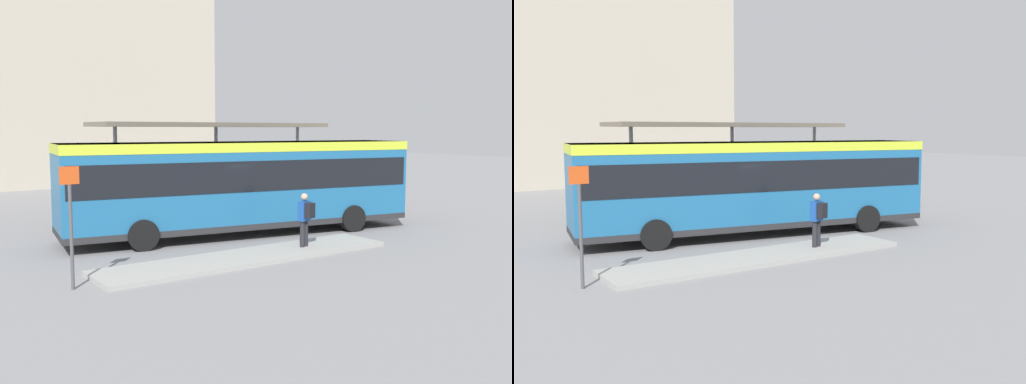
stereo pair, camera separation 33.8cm
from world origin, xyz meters
TOP-DOWN VIEW (x-y plane):
  - ground_plane at (0.00, 0.00)m, footprint 120.00×120.00m
  - curb_island at (-1.92, -3.30)m, footprint 8.93×1.80m
  - city_bus at (0.01, -0.00)m, footprint 12.43×4.57m
  - pedestrian_waiting at (0.06, -3.34)m, footprint 0.44×0.49m
  - bicycle_black at (10.48, 2.59)m, footprint 0.48×1.65m
  - bicycle_blue at (10.53, 3.34)m, footprint 0.48×1.70m
  - bicycle_yellow at (10.34, 4.09)m, footprint 0.48×1.65m
  - station_shelter at (2.34, 5.55)m, footprint 10.97×2.63m
  - potted_planter_near_shelter at (2.73, 3.10)m, footprint 1.02×1.02m
  - platform_sign at (-6.95, -3.52)m, footprint 0.44×0.08m
  - station_building at (0.41, 26.74)m, footprint 20.19×15.14m

SIDE VIEW (x-z plane):
  - ground_plane at x=0.00m, z-range 0.00..0.00m
  - curb_island at x=-1.92m, z-range 0.00..0.12m
  - bicycle_black at x=10.48m, z-range 0.00..0.71m
  - bicycle_yellow at x=10.34m, z-range 0.00..0.72m
  - bicycle_blue at x=10.53m, z-range 0.00..0.74m
  - potted_planter_near_shelter at x=2.73m, z-range 0.03..1.54m
  - pedestrian_waiting at x=0.06m, z-range 0.24..1.85m
  - platform_sign at x=-6.95m, z-range 0.16..2.96m
  - city_bus at x=0.01m, z-range 0.27..3.46m
  - station_shelter at x=2.34m, z-range 1.76..5.67m
  - station_building at x=0.41m, z-range 0.00..13.24m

